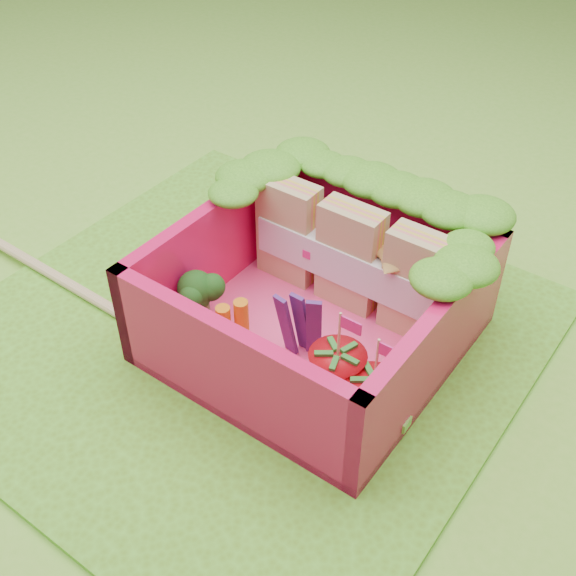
# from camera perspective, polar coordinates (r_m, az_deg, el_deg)

# --- Properties ---
(ground) EXTENTS (14.00, 14.00, 0.00)m
(ground) POSITION_cam_1_polar(r_m,az_deg,el_deg) (3.61, -3.66, -3.89)
(ground) COLOR #7DC738
(ground) RESTS_ON ground
(placemat) EXTENTS (2.60, 2.60, 0.03)m
(placemat) POSITION_cam_1_polar(r_m,az_deg,el_deg) (3.60, -3.67, -3.72)
(placemat) COLOR #64A625
(placemat) RESTS_ON ground
(bento_floor) EXTENTS (1.30, 1.30, 0.05)m
(bento_floor) POSITION_cam_1_polar(r_m,az_deg,el_deg) (3.54, 2.06, -3.75)
(bento_floor) COLOR #FF4180
(bento_floor) RESTS_ON placemat
(bento_box) EXTENTS (1.30, 1.30, 0.55)m
(bento_box) POSITION_cam_1_polar(r_m,az_deg,el_deg) (3.37, 2.16, -0.69)
(bento_box) COLOR #E61352
(bento_box) RESTS_ON placemat
(lettuce_ruffle) EXTENTS (1.43, 0.77, 0.11)m
(lettuce_ruffle) POSITION_cam_1_polar(r_m,az_deg,el_deg) (3.49, 6.61, 7.46)
(lettuce_ruffle) COLOR #378017
(lettuce_ruffle) RESTS_ON bento_box
(sandwich_stack) EXTENTS (1.05, 0.18, 0.55)m
(sandwich_stack) POSITION_cam_1_polar(r_m,az_deg,el_deg) (3.53, 5.01, 2.41)
(sandwich_stack) COLOR tan
(sandwich_stack) RESTS_ON bento_floor
(broccoli) EXTENTS (0.32, 0.32, 0.27)m
(broccoli) POSITION_cam_1_polar(r_m,az_deg,el_deg) (3.46, -7.28, -0.45)
(broccoli) COLOR #5F9447
(broccoli) RESTS_ON bento_floor
(carrot_sticks) EXTENTS (0.12, 0.13, 0.27)m
(carrot_sticks) POSITION_cam_1_polar(r_m,az_deg,el_deg) (3.37, -4.35, -3.00)
(carrot_sticks) COLOR orange
(carrot_sticks) RESTS_ON bento_floor
(purple_wedges) EXTENTS (0.18, 0.10, 0.38)m
(purple_wedges) POSITION_cam_1_polar(r_m,az_deg,el_deg) (3.27, 0.99, -2.94)
(purple_wedges) COLOR #481B61
(purple_wedges) RESTS_ON bento_floor
(strawberry_left) EXTENTS (0.25, 0.25, 0.49)m
(strawberry_left) POSITION_cam_1_polar(r_m,az_deg,el_deg) (3.14, 3.87, -6.85)
(strawberry_left) COLOR red
(strawberry_left) RESTS_ON bento_floor
(strawberry_right) EXTENTS (0.23, 0.23, 0.47)m
(strawberry_right) POSITION_cam_1_polar(r_m,az_deg,el_deg) (3.08, 6.68, -8.70)
(strawberry_right) COLOR red
(strawberry_right) RESTS_ON bento_floor
(snap_peas) EXTENTS (0.63, 0.58, 0.05)m
(snap_peas) POSITION_cam_1_polar(r_m,az_deg,el_deg) (3.22, 5.86, -8.32)
(snap_peas) COLOR #73C43D
(snap_peas) RESTS_ON bento_floor
(chopsticks) EXTENTS (2.24, 0.09, 0.04)m
(chopsticks) POSITION_cam_1_polar(r_m,az_deg,el_deg) (4.10, -18.24, 1.10)
(chopsticks) COLOR #E5BD7E
(chopsticks) RESTS_ON placemat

